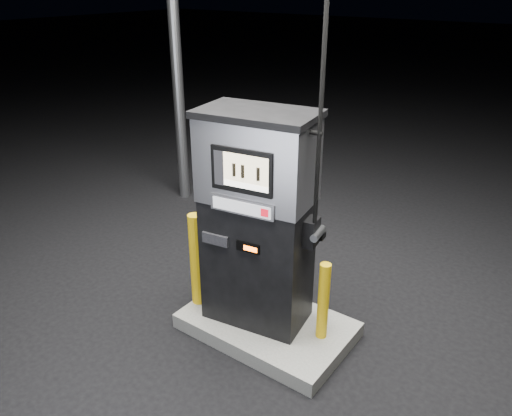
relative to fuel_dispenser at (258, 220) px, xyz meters
The scene contains 5 objects.
ground 1.21m from the fuel_dispenser, ahead, with size 80.00×80.00×0.00m, color black.
pump_island 1.13m from the fuel_dispenser, ahead, with size 1.60×1.00×0.15m, color #60615C.
fuel_dispenser is the anchor object (origin of this frame).
bollard_left 0.86m from the fuel_dispenser, 164.63° to the right, with size 0.13×0.13×0.99m, color yellow.
bollard_right 0.95m from the fuel_dispenser, ahead, with size 0.10×0.10×0.77m, color yellow.
Camera 1 is at (2.25, -3.28, 3.19)m, focal length 35.00 mm.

